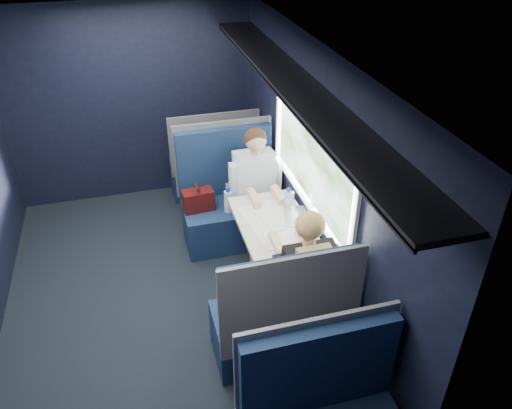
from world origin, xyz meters
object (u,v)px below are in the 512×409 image
object	(u,v)px
cup	(291,196)
man	(257,185)
seat_bay_far	(279,322)
woman	(304,272)
seat_bay_near	(229,204)
bottle_small	(288,199)
seat_row_front	(213,165)
table	(270,229)
laptop	(305,210)

from	to	relation	value
cup	man	bearing A→B (deg)	120.49
seat_bay_far	woman	distance (m)	0.43
seat_bay_near	man	xyz separation A→B (m)	(0.26, -0.17, 0.30)
seat_bay_far	cup	xyz separation A→B (m)	(0.48, 1.18, 0.37)
seat_bay_far	bottle_small	size ratio (longest dim) A/B	6.08
seat_row_front	cup	xyz separation A→B (m)	(0.48, -1.49, 0.37)
cup	bottle_small	bearing A→B (deg)	-119.64
seat_row_front	seat_bay_near	bearing A→B (deg)	-90.72
seat_bay_far	man	world-z (taller)	man
table	seat_row_front	world-z (taller)	seat_row_front
cup	seat_row_front	bearing A→B (deg)	107.88
laptop	cup	size ratio (longest dim) A/B	4.96
table	bottle_small	bearing A→B (deg)	39.21
seat_bay_far	woman	bearing A→B (deg)	33.82
laptop	cup	bearing A→B (deg)	95.03
bottle_small	seat_row_front	bearing A→B (deg)	104.30
seat_bay_near	bottle_small	distance (m)	0.90
laptop	seat_row_front	bearing A→B (deg)	105.79
man	bottle_small	world-z (taller)	man
seat_row_front	laptop	bearing A→B (deg)	-74.21
man	bottle_small	size ratio (longest dim) A/B	6.38
woman	man	bearing A→B (deg)	90.00
seat_bay_near	cup	bearing A→B (deg)	-48.91
seat_row_front	bottle_small	bearing A→B (deg)	-75.70
woman	seat_row_front	bearing A→B (deg)	95.70
seat_bay_near	seat_row_front	bearing A→B (deg)	89.28
table	seat_bay_far	world-z (taller)	seat_bay_far
seat_bay_near	woman	bearing A→B (deg)	-80.59
laptop	cup	distance (m)	0.31
seat_row_front	laptop	world-z (taller)	seat_row_front
woman	bottle_small	bearing A→B (deg)	79.81
seat_bay_far	cup	size ratio (longest dim) A/B	15.58
seat_bay_far	woman	xyz separation A→B (m)	(0.25, 0.17, 0.31)
man	bottle_small	xyz separation A→B (m)	(0.16, -0.51, 0.11)
table	man	xyz separation A→B (m)	(0.07, 0.70, 0.06)
seat_bay_near	man	world-z (taller)	man
seat_bay_near	seat_row_front	distance (m)	0.92
seat_bay_near	laptop	world-z (taller)	seat_bay_near
seat_row_front	man	distance (m)	1.17
seat_bay_near	laptop	distance (m)	1.08
table	seat_bay_far	size ratio (longest dim) A/B	0.79
table	woman	world-z (taller)	woman
cup	table	bearing A→B (deg)	-134.00
table	seat_bay_far	xyz separation A→B (m)	(-0.18, -0.87, -0.25)
seat_bay_near	laptop	xyz separation A→B (m)	(0.52, -0.87, 0.39)
seat_bay_far	seat_row_front	bearing A→B (deg)	90.00
table	seat_row_front	size ratio (longest dim) A/B	0.86
woman	bottle_small	world-z (taller)	woman
bottle_small	cup	size ratio (longest dim) A/B	2.56
woman	laptop	size ratio (longest dim) A/B	3.30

